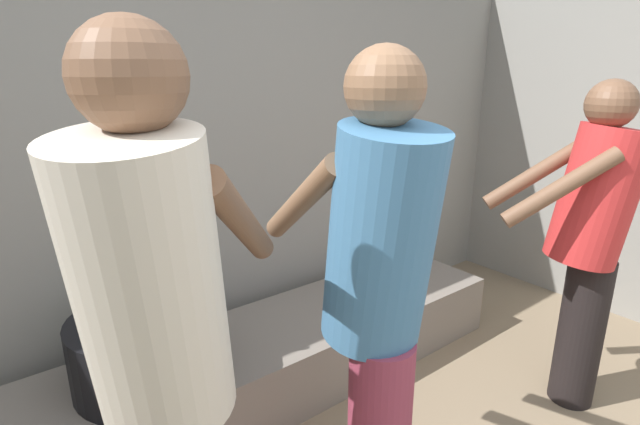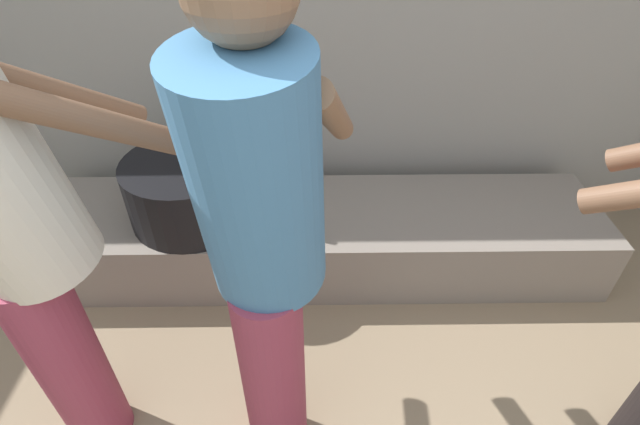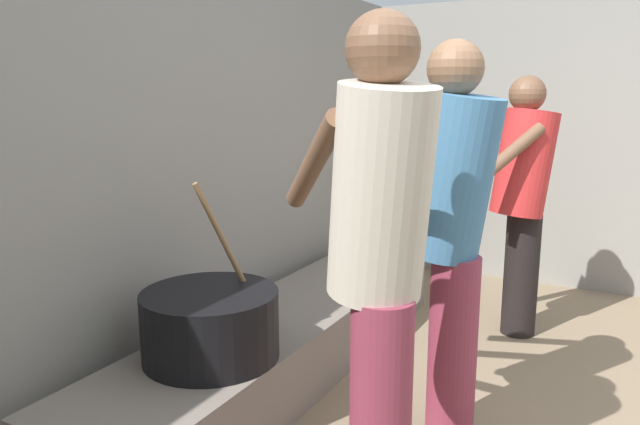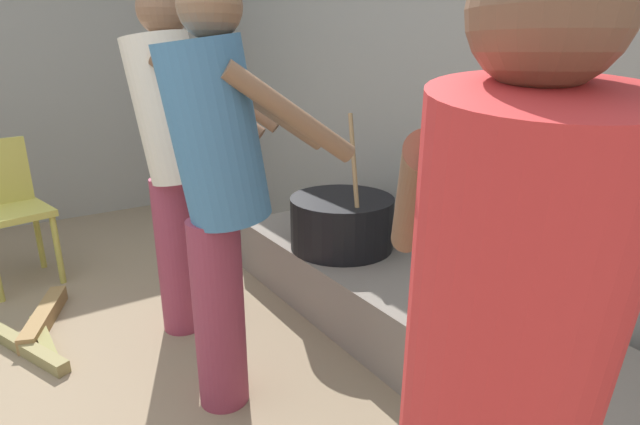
# 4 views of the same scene
# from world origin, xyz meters

# --- Properties ---
(block_enclosure_rear) EXTENTS (5.74, 0.20, 2.12)m
(block_enclosure_rear) POSITION_xyz_m (0.00, 2.26, 1.06)
(block_enclosure_rear) COLOR gray
(block_enclosure_rear) RESTS_ON ground_plane
(hearth_ledge) EXTENTS (2.68, 0.60, 0.34)m
(hearth_ledge) POSITION_xyz_m (0.46, 1.74, 0.17)
(hearth_ledge) COLOR slate
(hearth_ledge) RESTS_ON ground_plane
(cooking_pot_main) EXTENTS (0.57, 0.57, 0.74)m
(cooking_pot_main) POSITION_xyz_m (-0.14, 1.72, 0.48)
(cooking_pot_main) COLOR black
(cooking_pot_main) RESTS_ON hearth_ledge
(cook_in_red_shirt) EXTENTS (0.69, 0.66, 1.53)m
(cook_in_red_shirt) POSITION_xyz_m (1.56, 0.79, 0.87)
(cook_in_red_shirt) COLOR black
(cook_in_red_shirt) RESTS_ON ground_plane
(cook_in_blue_shirt) EXTENTS (0.44, 0.72, 1.63)m
(cook_in_blue_shirt) POSITION_xyz_m (0.29, 0.85, 0.93)
(cook_in_blue_shirt) COLOR #8C3347
(cook_in_blue_shirt) RESTS_ON ground_plane
(cook_in_cream_shirt) EXTENTS (0.70, 0.72, 1.66)m
(cook_in_cream_shirt) POSITION_xyz_m (-0.34, 0.89, 0.96)
(cook_in_cream_shirt) COLOR #8C3347
(cook_in_cream_shirt) RESTS_ON ground_plane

